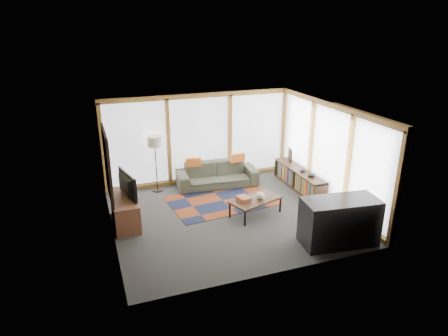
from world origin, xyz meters
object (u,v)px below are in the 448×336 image
object	(u,v)px
tv_console	(125,211)
coffee_table	(255,207)
floor_lamp	(156,164)
sofa	(217,174)
bookshelf	(299,179)
television	(123,186)
bar_counter	(339,222)

from	to	relation	value
tv_console	coffee_table	bearing A→B (deg)	-11.19
floor_lamp	tv_console	bearing A→B (deg)	-122.49
sofa	floor_lamp	world-z (taller)	floor_lamp
floor_lamp	bookshelf	size ratio (longest dim) A/B	0.70
floor_lamp	coffee_table	xyz separation A→B (m)	(1.97, -2.27, -0.58)
sofa	floor_lamp	bearing A→B (deg)	177.99
bookshelf	floor_lamp	bearing A→B (deg)	162.41
coffee_table	television	world-z (taller)	television
television	sofa	bearing A→B (deg)	-75.54
television	bar_counter	distance (m)	4.82
tv_console	television	xyz separation A→B (m)	(0.02, 0.03, 0.62)
coffee_table	tv_console	bearing A→B (deg)	168.81
television	bar_counter	world-z (taller)	television
coffee_table	tv_console	xyz separation A→B (m)	(-3.04, 0.60, 0.12)
coffee_table	sofa	bearing A→B (deg)	97.62
coffee_table	bar_counter	xyz separation A→B (m)	(1.12, -1.79, 0.29)
sofa	coffee_table	bearing A→B (deg)	-77.75
coffee_table	floor_lamp	bearing A→B (deg)	130.98
tv_console	floor_lamp	bearing A→B (deg)	57.51
floor_lamp	tv_console	size ratio (longest dim) A/B	1.20
television	tv_console	bearing A→B (deg)	136.58
tv_console	television	bearing A→B (deg)	59.84
sofa	tv_console	world-z (taller)	sofa
bookshelf	tv_console	xyz separation A→B (m)	(-4.86, -0.47, 0.05)
sofa	floor_lamp	xyz separation A→B (m)	(-1.70, 0.20, 0.46)
television	bar_counter	size ratio (longest dim) A/B	0.64
coffee_table	television	bearing A→B (deg)	168.14
floor_lamp	bar_counter	bearing A→B (deg)	-52.73
sofa	bookshelf	xyz separation A→B (m)	(2.09, -1.00, -0.05)
coffee_table	television	xyz separation A→B (m)	(-3.02, 0.63, 0.74)
sofa	coffee_table	distance (m)	2.10
coffee_table	bar_counter	world-z (taller)	bar_counter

